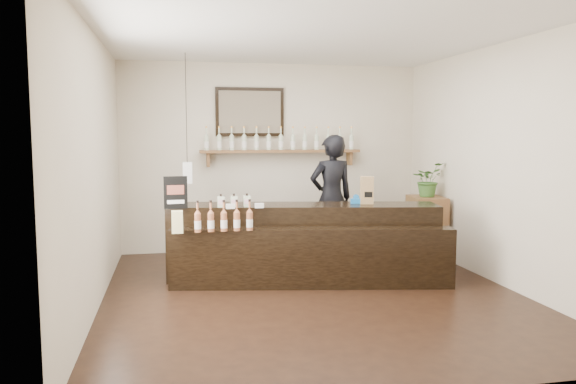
# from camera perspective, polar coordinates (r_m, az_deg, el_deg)

# --- Properties ---
(ground) EXTENTS (5.00, 5.00, 0.00)m
(ground) POSITION_cam_1_polar(r_m,az_deg,el_deg) (6.31, 2.48, -10.28)
(ground) COLOR black
(ground) RESTS_ON ground
(room_shell) EXTENTS (5.00, 5.00, 5.00)m
(room_shell) POSITION_cam_1_polar(r_m,az_deg,el_deg) (6.06, 2.56, 5.38)
(room_shell) COLOR beige
(room_shell) RESTS_ON ground
(back_wall_decor) EXTENTS (2.66, 0.96, 1.69)m
(back_wall_decor) POSITION_cam_1_polar(r_m,az_deg,el_deg) (8.36, -2.39, 5.89)
(back_wall_decor) COLOR brown
(back_wall_decor) RESTS_ON ground
(counter) EXTENTS (3.30, 1.45, 1.06)m
(counter) POSITION_cam_1_polar(r_m,az_deg,el_deg) (6.77, 1.74, -5.44)
(counter) COLOR black
(counter) RESTS_ON ground
(promo_sign) EXTENTS (0.27, 0.04, 0.37)m
(promo_sign) POSITION_cam_1_polar(r_m,az_deg,el_deg) (6.53, -11.35, -0.05)
(promo_sign) COLOR black
(promo_sign) RESTS_ON counter
(paper_bag) EXTENTS (0.17, 0.14, 0.34)m
(paper_bag) POSITION_cam_1_polar(r_m,az_deg,el_deg) (6.91, 8.01, 0.19)
(paper_bag) COLOR olive
(paper_bag) RESTS_ON counter
(tape_dispenser) EXTENTS (0.14, 0.07, 0.11)m
(tape_dispenser) POSITION_cam_1_polar(r_m,az_deg,el_deg) (6.94, 6.93, -0.81)
(tape_dispenser) COLOR #1A6AB6
(tape_dispenser) RESTS_ON counter
(side_cabinet) EXTENTS (0.52, 0.66, 0.88)m
(side_cabinet) POSITION_cam_1_polar(r_m,az_deg,el_deg) (8.16, 13.87, -3.54)
(side_cabinet) COLOR brown
(side_cabinet) RESTS_ON ground
(potted_plant) EXTENTS (0.57, 0.55, 0.48)m
(potted_plant) POSITION_cam_1_polar(r_m,az_deg,el_deg) (8.07, 13.99, 1.23)
(potted_plant) COLOR #376227
(potted_plant) RESTS_ON side_cabinet
(shopkeeper) EXTENTS (0.79, 0.59, 1.97)m
(shopkeeper) POSITION_cam_1_polar(r_m,az_deg,el_deg) (7.76, 4.43, 0.21)
(shopkeeper) COLOR black
(shopkeeper) RESTS_ON ground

